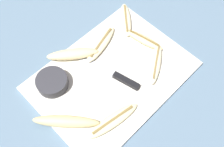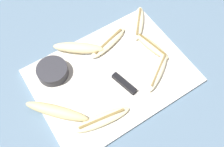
{
  "view_description": "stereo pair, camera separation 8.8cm",
  "coord_description": "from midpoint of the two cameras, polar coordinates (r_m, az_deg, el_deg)",
  "views": [
    {
      "loc": [
        -0.3,
        -0.3,
        0.79
      ],
      "look_at": [
        0.0,
        0.0,
        0.02
      ],
      "focal_mm": 42.0,
      "sensor_mm": 36.0,
      "label": 1
    },
    {
      "loc": [
        -0.23,
        -0.36,
        0.79
      ],
      "look_at": [
        0.0,
        0.0,
        0.02
      ],
      "focal_mm": 42.0,
      "sensor_mm": 36.0,
      "label": 2
    }
  ],
  "objects": [
    {
      "name": "banana_soft_right",
      "position": [
        0.81,
        -2.94,
        -10.5
      ],
      "size": [
        0.19,
        0.07,
        0.02
      ],
      "rotation": [
        0.0,
        0.0,
        1.41
      ],
      "color": "beige",
      "rests_on": "cutting_board"
    },
    {
      "name": "prep_bowl",
      "position": [
        0.89,
        -15.68,
        -2.09
      ],
      "size": [
        0.1,
        0.1,
        0.04
      ],
      "color": "#2D2D33",
      "rests_on": "cutting_board"
    },
    {
      "name": "ground_plane",
      "position": [
        0.9,
        -2.79,
        -0.93
      ],
      "size": [
        4.0,
        4.0,
        0.0
      ],
      "primitive_type": "plane",
      "color": "slate"
    },
    {
      "name": "banana_cream_curved",
      "position": [
        0.95,
        -5.05,
        6.23
      ],
      "size": [
        0.18,
        0.09,
        0.02
      ],
      "rotation": [
        0.0,
        0.0,
        1.85
      ],
      "color": "beige",
      "rests_on": "cutting_board"
    },
    {
      "name": "knife",
      "position": [
        0.87,
        -1.27,
        -1.12
      ],
      "size": [
        0.08,
        0.24,
        0.02
      ],
      "rotation": [
        0.0,
        0.0,
        0.23
      ],
      "color": "black",
      "rests_on": "cutting_board"
    },
    {
      "name": "banana_pale_long",
      "position": [
        1.01,
        0.48,
        11.46
      ],
      "size": [
        0.14,
        0.15,
        0.02
      ],
      "rotation": [
        0.0,
        0.0,
        2.41
      ],
      "color": "beige",
      "rests_on": "cutting_board"
    },
    {
      "name": "cutting_board",
      "position": [
        0.89,
        -2.81,
        -0.75
      ],
      "size": [
        0.52,
        0.38,
        0.01
      ],
      "color": "silver",
      "rests_on": "ground_plane"
    },
    {
      "name": "banana_ripe_center",
      "position": [
        0.93,
        -11.23,
        3.9
      ],
      "size": [
        0.17,
        0.14,
        0.03
      ],
      "rotation": [
        0.0,
        0.0,
        0.92
      ],
      "color": "beige",
      "rests_on": "cutting_board"
    },
    {
      "name": "banana_mellow_near",
      "position": [
        0.95,
        4.34,
        7.12
      ],
      "size": [
        0.06,
        0.16,
        0.02
      ],
      "rotation": [
        0.0,
        0.0,
        0.2
      ],
      "color": "beige",
      "rests_on": "cutting_board"
    },
    {
      "name": "banana_bright_far",
      "position": [
        0.9,
        6.79,
        1.98
      ],
      "size": [
        0.16,
        0.12,
        0.02
      ],
      "rotation": [
        0.0,
        0.0,
        2.14
      ],
      "color": "beige",
      "rests_on": "cutting_board"
    },
    {
      "name": "banana_spotted_left",
      "position": [
        0.83,
        -13.02,
        -10.43
      ],
      "size": [
        0.17,
        0.18,
        0.03
      ],
      "rotation": [
        0.0,
        0.0,
        0.74
      ],
      "color": "#DBC684",
      "rests_on": "cutting_board"
    }
  ]
}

